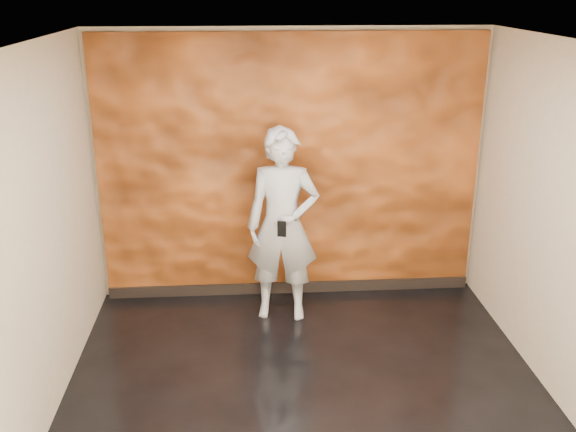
% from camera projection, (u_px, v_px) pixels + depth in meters
% --- Properties ---
extents(room, '(4.02, 4.02, 2.81)m').
position_uv_depth(room, '(310.00, 240.00, 4.74)').
color(room, black).
rests_on(room, ground).
extents(feature_wall, '(3.90, 0.06, 2.75)m').
position_uv_depth(feature_wall, '(290.00, 170.00, 6.58)').
color(feature_wall, orange).
rests_on(feature_wall, ground).
extents(baseboard, '(3.90, 0.04, 0.12)m').
position_uv_depth(baseboard, '(290.00, 287.00, 7.00)').
color(baseboard, black).
rests_on(baseboard, ground).
extents(man, '(0.76, 0.55, 1.93)m').
position_uv_depth(man, '(283.00, 225.00, 6.24)').
color(man, '#9CA0AA').
rests_on(man, ground).
extents(phone, '(0.08, 0.04, 0.15)m').
position_uv_depth(phone, '(282.00, 229.00, 5.95)').
color(phone, black).
rests_on(phone, man).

